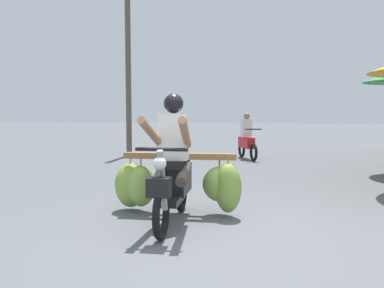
{
  "coord_description": "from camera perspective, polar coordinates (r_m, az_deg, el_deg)",
  "views": [
    {
      "loc": [
        0.68,
        -3.9,
        1.32
      ],
      "look_at": [
        -0.62,
        1.47,
        0.9
      ],
      "focal_mm": 35.66,
      "sensor_mm": 36.0,
      "label": 1
    }
  ],
  "objects": [
    {
      "name": "utility_pole",
      "position": [
        12.7,
        -9.51,
        10.43
      ],
      "size": [
        0.18,
        0.18,
        5.36
      ],
      "primitive_type": "cylinder",
      "color": "brown",
      "rests_on": "ground"
    },
    {
      "name": "ground_plane",
      "position": [
        4.17,
        3.7,
        -14.09
      ],
      "size": [
        120.0,
        120.0,
        0.0
      ],
      "primitive_type": "plane",
      "color": "#56595E"
    },
    {
      "name": "motorbike_main_loaded",
      "position": [
        4.94,
        -2.74,
        -5.15
      ],
      "size": [
        1.78,
        1.76,
        1.58
      ],
      "color": "black",
      "rests_on": "ground"
    },
    {
      "name": "motorbike_distant_ahead_left",
      "position": [
        11.56,
        8.18,
        0.56
      ],
      "size": [
        0.81,
        1.51,
        1.4
      ],
      "color": "black",
      "rests_on": "ground"
    }
  ]
}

